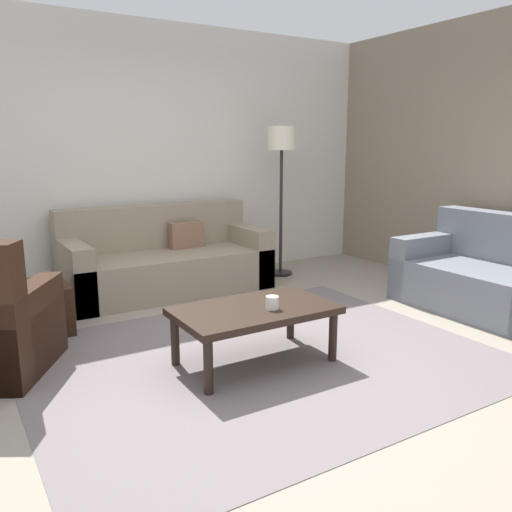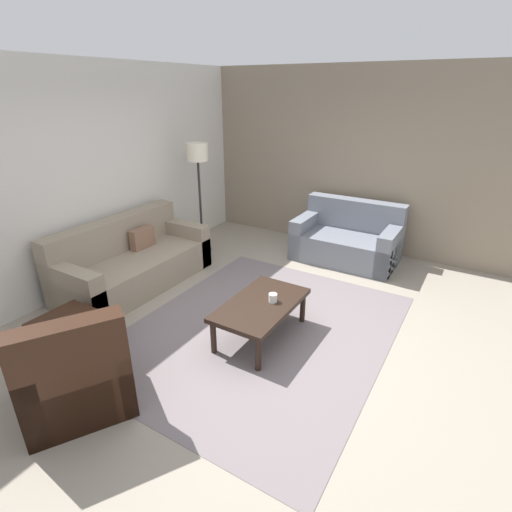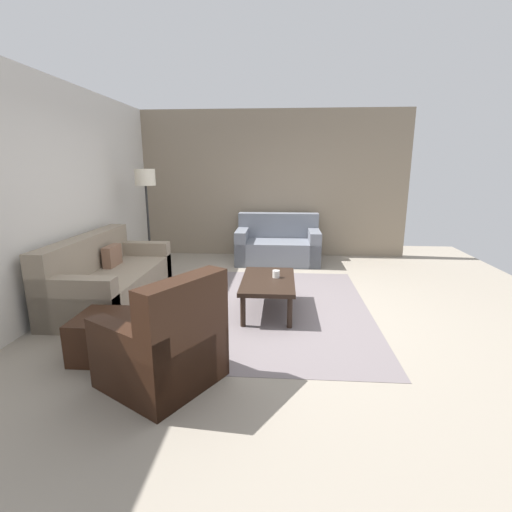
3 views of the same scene
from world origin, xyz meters
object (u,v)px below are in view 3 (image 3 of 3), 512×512
(armchair_leather, at_px, (167,350))
(cup, at_px, (276,274))
(lamp_standing, at_px, (146,188))
(couch_main, at_px, (106,280))
(coffee_table, at_px, (268,283))
(ottoman, at_px, (108,336))
(couch_loveseat, at_px, (278,246))

(armchair_leather, height_order, cup, armchair_leather)
(cup, distance_m, lamp_standing, 2.79)
(couch_main, height_order, lamp_standing, lamp_standing)
(lamp_standing, bearing_deg, cup, -125.32)
(couch_main, xyz_separation_m, lamp_standing, (1.42, -0.09, 1.11))
(coffee_table, bearing_deg, ottoman, 130.02)
(ottoman, relative_size, coffee_table, 0.51)
(couch_main, xyz_separation_m, couch_loveseat, (2.34, -2.22, -0.00))
(couch_main, height_order, armchair_leather, armchair_leather)
(armchair_leather, xyz_separation_m, lamp_standing, (3.26, 1.29, 1.10))
(couch_main, distance_m, lamp_standing, 1.81)
(ottoman, bearing_deg, armchair_leather, -120.96)
(couch_loveseat, xyz_separation_m, coffee_table, (-2.52, 0.08, 0.06))
(couch_main, bearing_deg, cup, -92.40)
(ottoman, xyz_separation_m, lamp_standing, (2.83, 0.58, 1.21))
(couch_loveseat, xyz_separation_m, armchair_leather, (-4.18, 0.84, 0.01))
(armchair_leather, relative_size, ottoman, 1.96)
(ottoman, relative_size, lamp_standing, 0.33)
(cup, height_order, lamp_standing, lamp_standing)
(couch_main, bearing_deg, couch_loveseat, -43.47)
(cup, bearing_deg, armchair_leather, 153.89)
(armchair_leather, relative_size, lamp_standing, 0.64)
(couch_loveseat, height_order, ottoman, couch_loveseat)
(coffee_table, bearing_deg, couch_main, 85.33)
(couch_main, xyz_separation_m, cup, (-0.09, -2.23, 0.16))
(couch_main, bearing_deg, lamp_standing, -3.74)
(cup, xyz_separation_m, lamp_standing, (1.52, 2.14, 0.95))
(ottoman, relative_size, cup, 6.25)
(couch_main, distance_m, ottoman, 1.56)
(couch_main, relative_size, coffee_table, 1.89)
(coffee_table, relative_size, lamp_standing, 0.64)
(couch_loveseat, height_order, lamp_standing, lamp_standing)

